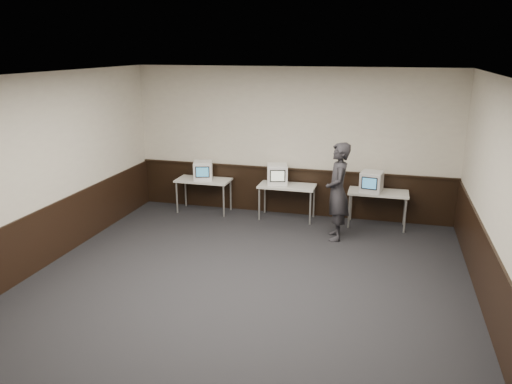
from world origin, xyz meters
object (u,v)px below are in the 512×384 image
emac_left (203,171)px  desk_left (204,182)px  emac_center (277,174)px  emac_right (372,182)px  desk_center (287,188)px  person (338,192)px  desk_right (378,195)px

emac_left → desk_left: bearing=83.1°
emac_center → emac_right: 1.98m
emac_right → desk_center: bearing=-172.3°
desk_center → emac_center: (-0.23, 0.04, 0.29)m
emac_right → person: (-0.59, -0.85, -0.02)m
desk_right → emac_left: size_ratio=2.26×
person → emac_center: bearing=-133.8°
desk_right → emac_right: emac_right is taller
desk_center → emac_right: size_ratio=2.38×
desk_center → desk_left: bearing=180.0°
desk_left → desk_center: 1.90m
person → emac_left: bearing=-115.8°
emac_right → person: person is taller
desk_left → desk_center: same height
desk_center → emac_left: size_ratio=2.26×
desk_right → emac_left: bearing=-179.7°
desk_left → person: 3.20m
desk_center → desk_right: 1.90m
desk_center → emac_right: bearing=-1.7°
emac_right → desk_left: bearing=-171.5°
desk_left → emac_center: emac_center is taller
desk_left → desk_right: size_ratio=1.00×
desk_left → person: size_ratio=0.64×
desk_center → person: bearing=-37.9°
desk_right → emac_left: (-3.80, -0.02, 0.28)m
desk_right → emac_right: (-0.15, -0.05, 0.28)m
desk_center → emac_left: emac_left is taller
desk_center → emac_center: emac_center is taller
desk_center → emac_right: emac_right is taller
emac_left → emac_center: (1.67, 0.06, 0.01)m
desk_center → emac_center: size_ratio=2.21×
emac_right → emac_center: bearing=-173.2°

